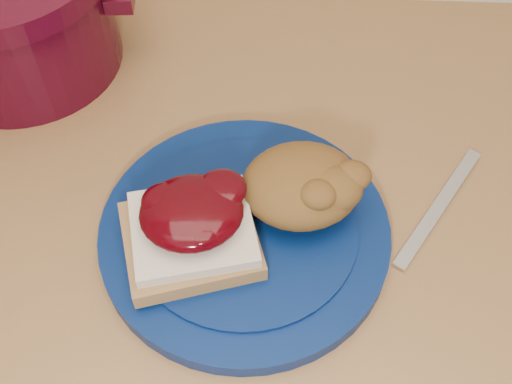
{
  "coord_description": "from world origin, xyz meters",
  "views": [
    {
      "loc": [
        -0.01,
        1.08,
        1.43
      ],
      "look_at": [
        -0.02,
        1.44,
        0.95
      ],
      "focal_mm": 45.0,
      "sensor_mm": 36.0,
      "label": 1
    }
  ],
  "objects_px": {
    "plate": "(245,233)",
    "dutch_oven": "(10,11)",
    "pepper_grinder": "(20,19)",
    "butter_knife": "(439,206)"
  },
  "relations": [
    {
      "from": "butter_knife",
      "to": "dutch_oven",
      "type": "distance_m",
      "value": 0.52
    },
    {
      "from": "plate",
      "to": "dutch_oven",
      "type": "xyz_separation_m",
      "value": [
        -0.28,
        0.24,
        0.06
      ]
    },
    {
      "from": "plate",
      "to": "pepper_grinder",
      "type": "height_order",
      "value": "pepper_grinder"
    },
    {
      "from": "plate",
      "to": "dutch_oven",
      "type": "height_order",
      "value": "dutch_oven"
    },
    {
      "from": "plate",
      "to": "butter_knife",
      "type": "bearing_deg",
      "value": 13.28
    },
    {
      "from": "pepper_grinder",
      "to": "plate",
      "type": "bearing_deg",
      "value": -42.07
    },
    {
      "from": "dutch_oven",
      "to": "butter_knife",
      "type": "bearing_deg",
      "value": -22.65
    },
    {
      "from": "butter_knife",
      "to": "dutch_oven",
      "type": "bearing_deg",
      "value": 100.1
    },
    {
      "from": "butter_knife",
      "to": "pepper_grinder",
      "type": "relative_size",
      "value": 1.5
    },
    {
      "from": "plate",
      "to": "butter_knife",
      "type": "distance_m",
      "value": 0.2
    }
  ]
}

